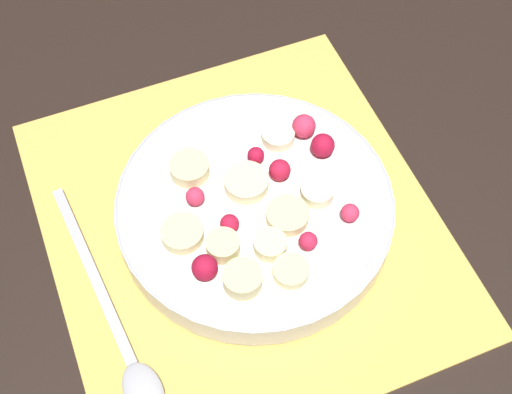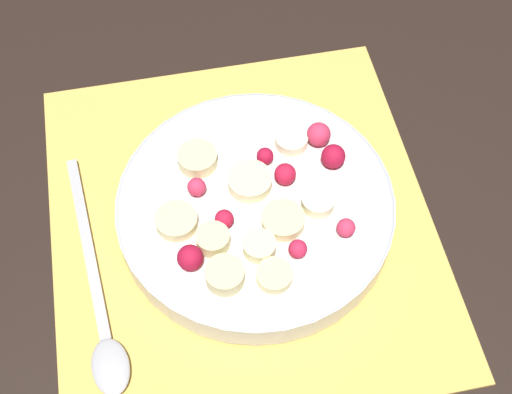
{
  "view_description": "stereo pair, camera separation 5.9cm",
  "coord_description": "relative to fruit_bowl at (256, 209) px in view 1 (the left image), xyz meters",
  "views": [
    {
      "loc": [
        -0.3,
        0.11,
        0.54
      ],
      "look_at": [
        -0.0,
        -0.01,
        0.04
      ],
      "focal_mm": 50.0,
      "sensor_mm": 36.0,
      "label": 1
    },
    {
      "loc": [
        -0.31,
        0.05,
        0.54
      ],
      "look_at": [
        -0.0,
        -0.01,
        0.04
      ],
      "focal_mm": 50.0,
      "sensor_mm": 36.0,
      "label": 2
    }
  ],
  "objects": [
    {
      "name": "spoon",
      "position": [
        -0.07,
        0.14,
        -0.02
      ],
      "size": [
        0.23,
        0.04,
        0.01
      ],
      "rotation": [
        0.0,
        0.0,
        3.23
      ],
      "color": "#B2B2B7",
      "rests_on": "placemat"
    },
    {
      "name": "ground_plane",
      "position": [
        0.0,
        0.01,
        -0.02
      ],
      "size": [
        3.0,
        3.0,
        0.0
      ],
      "primitive_type": "plane",
      "color": "black"
    },
    {
      "name": "fruit_bowl",
      "position": [
        0.0,
        0.0,
        0.0
      ],
      "size": [
        0.24,
        0.24,
        0.05
      ],
      "color": "silver",
      "rests_on": "placemat"
    },
    {
      "name": "placemat",
      "position": [
        0.0,
        0.01,
        -0.02
      ],
      "size": [
        0.36,
        0.33,
        0.01
      ],
      "color": "#E0B251",
      "rests_on": "ground_plane"
    }
  ]
}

